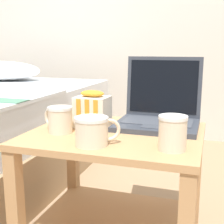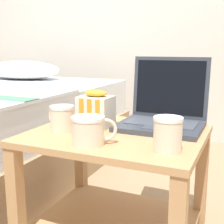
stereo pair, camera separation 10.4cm
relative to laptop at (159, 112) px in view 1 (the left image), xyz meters
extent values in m
ellipsoid|color=white|center=(-1.31, 0.79, 0.07)|extent=(0.62, 0.36, 0.14)
cube|color=tan|center=(-0.13, -0.16, -0.06)|extent=(0.60, 0.50, 0.02)
cube|color=tan|center=(-0.13, -0.16, -0.40)|extent=(0.56, 0.46, 0.02)
cube|color=tan|center=(-0.40, -0.38, -0.29)|extent=(0.04, 0.04, 0.44)
cube|color=tan|center=(-0.40, 0.07, -0.29)|extent=(0.04, 0.04, 0.44)
cube|color=tan|center=(0.14, 0.07, -0.29)|extent=(0.04, 0.04, 0.44)
cube|color=#333842|center=(0.00, -0.04, -0.04)|extent=(0.30, 0.24, 0.02)
cube|color=#424751|center=(0.00, -0.03, -0.03)|extent=(0.26, 0.13, 0.00)
cube|color=#424751|center=(0.00, -0.11, -0.03)|extent=(0.08, 0.05, 0.00)
cube|color=#333842|center=(0.00, 0.09, 0.09)|extent=(0.30, 0.03, 0.24)
cube|color=black|center=(0.00, 0.08, 0.09)|extent=(0.27, 0.02, 0.21)
cube|color=yellow|center=(0.03, 0.09, 0.07)|extent=(0.03, 0.00, 0.03)
cube|color=red|center=(0.01, 0.10, 0.09)|extent=(0.04, 0.00, 0.03)
cylinder|color=beige|center=(-0.15, -0.32, -0.01)|extent=(0.10, 0.10, 0.09)
cylinder|color=silver|center=(-0.15, -0.32, 0.03)|extent=(0.10, 0.10, 0.01)
cylinder|color=black|center=(-0.15, -0.32, 0.02)|extent=(0.09, 0.09, 0.01)
torus|color=beige|center=(-0.10, -0.29, -0.01)|extent=(0.07, 0.04, 0.07)
cylinder|color=beige|center=(-0.31, -0.22, -0.01)|extent=(0.08, 0.08, 0.09)
cylinder|color=silver|center=(-0.31, -0.22, 0.04)|extent=(0.09, 0.09, 0.01)
cylinder|color=black|center=(-0.31, -0.22, 0.03)|extent=(0.07, 0.07, 0.01)
torus|color=beige|center=(-0.35, -0.20, 0.00)|extent=(0.07, 0.04, 0.07)
cylinder|color=beige|center=(0.09, -0.29, 0.00)|extent=(0.08, 0.08, 0.10)
cylinder|color=silver|center=(0.09, -0.29, 0.05)|extent=(0.08, 0.08, 0.01)
cylinder|color=black|center=(0.09, -0.29, 0.04)|extent=(0.07, 0.07, 0.01)
torus|color=beige|center=(0.07, -0.25, 0.00)|extent=(0.05, 0.08, 0.08)
cube|color=silver|center=(-0.23, -0.10, 0.01)|extent=(0.12, 0.10, 0.11)
cube|color=orange|center=(-0.27, -0.15, 0.01)|extent=(0.02, 0.00, 0.11)
cube|color=orange|center=(-0.23, -0.16, 0.01)|extent=(0.02, 0.00, 0.11)
cube|color=orange|center=(-0.20, -0.16, 0.01)|extent=(0.02, 0.00, 0.11)
ellipsoid|color=orange|center=(-0.23, -0.10, 0.07)|extent=(0.09, 0.06, 0.02)
cube|color=#B7BABC|center=(-0.33, 0.00, -0.05)|extent=(0.08, 0.14, 0.01)
cube|color=black|center=(-0.33, 0.00, -0.04)|extent=(0.07, 0.12, 0.00)
camera|label=1|loc=(0.19, -1.17, 0.24)|focal=50.00mm
camera|label=2|loc=(0.29, -1.13, 0.24)|focal=50.00mm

